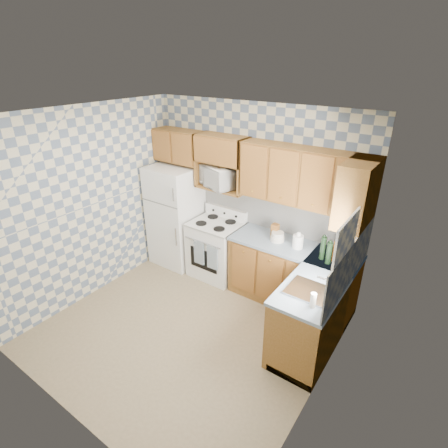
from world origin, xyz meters
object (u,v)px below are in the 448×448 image
at_px(stove_body, 216,249).
at_px(microwave, 219,176).
at_px(electric_kettle, 298,242).
at_px(refrigerator, 176,216).

height_order(stove_body, microwave, microwave).
bearing_deg(microwave, electric_kettle, 12.53).
bearing_deg(microwave, stove_body, -51.34).
bearing_deg(refrigerator, electric_kettle, 0.74).
distance_m(stove_body, electric_kettle, 1.46).
bearing_deg(electric_kettle, refrigerator, -179.26).
xyz_separation_m(refrigerator, microwave, (0.75, 0.19, 0.77)).
bearing_deg(microwave, refrigerator, -146.34).
xyz_separation_m(stove_body, microwave, (-0.06, 0.17, 1.16)).
height_order(refrigerator, stove_body, refrigerator).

